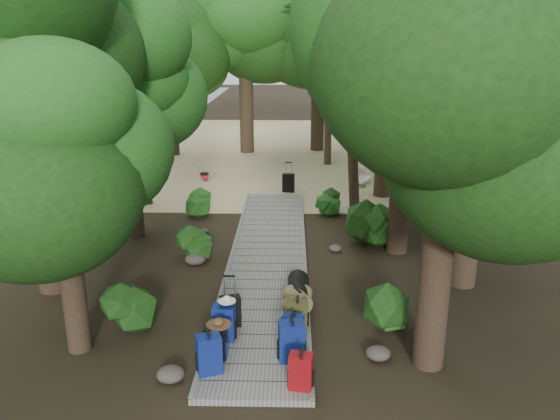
# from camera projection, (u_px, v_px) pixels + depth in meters

# --- Properties ---
(ground) EXTENTS (120.00, 120.00, 0.00)m
(ground) POSITION_uv_depth(u_px,v_px,m) (266.00, 276.00, 13.37)
(ground) COLOR black
(ground) RESTS_ON ground
(sand_beach) EXTENTS (40.00, 22.00, 0.02)m
(sand_beach) POSITION_uv_depth(u_px,v_px,m) (280.00, 150.00, 28.64)
(sand_beach) COLOR #C4B984
(sand_beach) RESTS_ON ground
(boardwalk) EXTENTS (2.00, 12.00, 0.12)m
(boardwalk) POSITION_uv_depth(u_px,v_px,m) (268.00, 258.00, 14.31)
(boardwalk) COLOR gray
(boardwalk) RESTS_ON ground
(backpack_left_a) EXTENTS (0.48, 0.41, 0.77)m
(backpack_left_a) POSITION_uv_depth(u_px,v_px,m) (209.00, 352.00, 9.18)
(backpack_left_a) COLOR navy
(backpack_left_a) RESTS_ON boardwalk
(backpack_left_b) EXTENTS (0.38, 0.28, 0.68)m
(backpack_left_b) POSITION_uv_depth(u_px,v_px,m) (216.00, 341.00, 9.61)
(backpack_left_b) COLOR black
(backpack_left_b) RESTS_ON boardwalk
(backpack_left_c) EXTENTS (0.43, 0.32, 0.76)m
(backpack_left_c) POSITION_uv_depth(u_px,v_px,m) (224.00, 321.00, 10.21)
(backpack_left_c) COLOR navy
(backpack_left_c) RESTS_ON boardwalk
(backpack_right_a) EXTENTS (0.42, 0.33, 0.67)m
(backpack_right_a) POSITION_uv_depth(u_px,v_px,m) (301.00, 370.00, 8.78)
(backpack_right_a) COLOR #960012
(backpack_right_a) RESTS_ON boardwalk
(backpack_right_b) EXTENTS (0.48, 0.37, 0.81)m
(backpack_right_b) POSITION_uv_depth(u_px,v_px,m) (291.00, 339.00, 9.54)
(backpack_right_b) COLOR navy
(backpack_right_b) RESTS_ON boardwalk
(backpack_right_c) EXTENTS (0.44, 0.37, 0.63)m
(backpack_right_c) POSITION_uv_depth(u_px,v_px,m) (293.00, 328.00, 10.10)
(backpack_right_c) COLOR navy
(backpack_right_c) RESTS_ON boardwalk
(backpack_right_d) EXTENTS (0.42, 0.31, 0.62)m
(backpack_right_d) POSITION_uv_depth(u_px,v_px,m) (297.00, 312.00, 10.68)
(backpack_right_d) COLOR #3E411D
(backpack_right_d) RESTS_ON boardwalk
(duffel_right_khaki) EXTENTS (0.65, 0.75, 0.42)m
(duffel_right_khaki) POSITION_uv_depth(u_px,v_px,m) (297.00, 300.00, 11.42)
(duffel_right_khaki) COLOR brown
(duffel_right_khaki) RESTS_ON boardwalk
(duffel_right_black) EXTENTS (0.49, 0.75, 0.46)m
(duffel_right_black) POSITION_uv_depth(u_px,v_px,m) (298.00, 286.00, 11.99)
(duffel_right_black) COLOR black
(duffel_right_black) RESTS_ON boardwalk
(suitcase_on_boardwalk) EXTENTS (0.45, 0.33, 0.63)m
(suitcase_on_boardwalk) POSITION_uv_depth(u_px,v_px,m) (230.00, 311.00, 10.71)
(suitcase_on_boardwalk) COLOR black
(suitcase_on_boardwalk) RESTS_ON boardwalk
(lone_suitcase_on_sand) EXTENTS (0.47, 0.32, 0.69)m
(lone_suitcase_on_sand) POSITION_uv_depth(u_px,v_px,m) (288.00, 183.00, 20.61)
(lone_suitcase_on_sand) COLOR black
(lone_suitcase_on_sand) RESTS_ON sand_beach
(hat_brown) EXTENTS (0.44, 0.44, 0.13)m
(hat_brown) POSITION_uv_depth(u_px,v_px,m) (219.00, 321.00, 9.46)
(hat_brown) COLOR #51351E
(hat_brown) RESTS_ON backpack_left_b
(hat_white) EXTENTS (0.33, 0.33, 0.11)m
(hat_white) POSITION_uv_depth(u_px,v_px,m) (227.00, 298.00, 10.13)
(hat_white) COLOR silver
(hat_white) RESTS_ON backpack_left_c
(kayak) EXTENTS (1.25, 2.87, 0.28)m
(kayak) POSITION_uv_depth(u_px,v_px,m) (204.00, 175.00, 22.71)
(kayak) COLOR red
(kayak) RESTS_ON sand_beach
(sun_lounger) EXTENTS (1.36, 2.02, 0.62)m
(sun_lounger) POSITION_uv_depth(u_px,v_px,m) (360.00, 176.00, 21.76)
(sun_lounger) COLOR silver
(sun_lounger) RESTS_ON sand_beach
(tree_right_a) EXTENTS (4.58, 4.58, 7.63)m
(tree_right_a) POSITION_uv_depth(u_px,v_px,m) (447.00, 154.00, 8.60)
(tree_right_a) COLOR black
(tree_right_a) RESTS_ON ground
(tree_right_b) EXTENTS (4.92, 4.92, 8.79)m
(tree_right_b) POSITION_uv_depth(u_px,v_px,m) (482.00, 95.00, 11.62)
(tree_right_b) COLOR black
(tree_right_b) RESTS_ON ground
(tree_right_c) EXTENTS (4.59, 4.59, 7.95)m
(tree_right_c) POSITION_uv_depth(u_px,v_px,m) (406.00, 105.00, 13.73)
(tree_right_c) COLOR black
(tree_right_c) RESTS_ON ground
(tree_right_d) EXTENTS (5.28, 5.28, 9.68)m
(tree_right_d) POSITION_uv_depth(u_px,v_px,m) (455.00, 66.00, 15.26)
(tree_right_d) COLOR black
(tree_right_d) RESTS_ON ground
(tree_right_e) EXTENTS (5.01, 5.01, 9.01)m
(tree_right_e) POSITION_uv_depth(u_px,v_px,m) (389.00, 71.00, 18.88)
(tree_right_e) COLOR black
(tree_right_e) RESTS_ON ground
(tree_right_f) EXTENTS (4.99, 4.99, 8.92)m
(tree_right_f) POSITION_uv_depth(u_px,v_px,m) (446.00, 69.00, 20.88)
(tree_right_f) COLOR black
(tree_right_f) RESTS_ON ground
(tree_left_a) EXTENTS (3.66, 3.66, 6.09)m
(tree_left_a) POSITION_uv_depth(u_px,v_px,m) (61.00, 192.00, 9.31)
(tree_left_a) COLOR black
(tree_left_a) RESTS_ON ground
(tree_left_b) EXTENTS (5.60, 5.60, 10.08)m
(tree_left_b) POSITION_uv_depth(u_px,v_px,m) (26.00, 65.00, 11.18)
(tree_left_b) COLOR black
(tree_left_b) RESTS_ON ground
(tree_left_c) EXTENTS (4.36, 4.36, 7.59)m
(tree_left_c) POSITION_uv_depth(u_px,v_px,m) (125.00, 106.00, 14.99)
(tree_left_c) COLOR black
(tree_left_c) RESTS_ON ground
(tree_back_a) EXTENTS (5.81, 5.81, 10.05)m
(tree_back_a) POSITION_uv_depth(u_px,v_px,m) (245.00, 51.00, 26.59)
(tree_back_a) COLOR black
(tree_back_a) RESTS_ON ground
(tree_back_b) EXTENTS (5.56, 5.56, 9.93)m
(tree_back_b) POSITION_uv_depth(u_px,v_px,m) (319.00, 52.00, 27.18)
(tree_back_b) COLOR black
(tree_back_b) RESTS_ON ground
(tree_back_c) EXTENTS (4.74, 4.74, 8.53)m
(tree_back_c) POSITION_uv_depth(u_px,v_px,m) (389.00, 67.00, 26.91)
(tree_back_c) COLOR black
(tree_back_c) RESTS_ON ground
(tree_back_d) EXTENTS (4.99, 4.99, 8.32)m
(tree_back_d) POSITION_uv_depth(u_px,v_px,m) (169.00, 70.00, 26.24)
(tree_back_d) COLOR black
(tree_back_d) RESTS_ON ground
(palm_right_a) EXTENTS (4.79, 4.79, 8.17)m
(palm_right_a) POSITION_uv_depth(u_px,v_px,m) (363.00, 86.00, 17.74)
(palm_right_a) COLOR #124113
(palm_right_a) RESTS_ON ground
(palm_right_b) EXTENTS (4.70, 4.70, 9.09)m
(palm_right_b) POSITION_uv_depth(u_px,v_px,m) (404.00, 65.00, 22.58)
(palm_right_b) COLOR #124113
(palm_right_b) RESTS_ON ground
(palm_right_c) EXTENTS (4.58, 4.58, 7.29)m
(palm_right_c) POSITION_uv_depth(u_px,v_px,m) (335.00, 84.00, 24.45)
(palm_right_c) COLOR #124113
(palm_right_c) RESTS_ON ground
(palm_left_a) EXTENTS (4.50, 4.50, 7.16)m
(palm_left_a) POSITION_uv_depth(u_px,v_px,m) (132.00, 101.00, 18.13)
(palm_left_a) COLOR #124113
(palm_left_a) RESTS_ON ground
(rock_left_a) EXTENTS (0.48, 0.43, 0.26)m
(rock_left_a) POSITION_uv_depth(u_px,v_px,m) (171.00, 374.00, 9.21)
(rock_left_a) COLOR #4C473F
(rock_left_a) RESTS_ON ground
(rock_left_b) EXTENTS (0.33, 0.29, 0.18)m
(rock_left_b) POSITION_uv_depth(u_px,v_px,m) (121.00, 314.00, 11.30)
(rock_left_b) COLOR #4C473F
(rock_left_b) RESTS_ON ground
(rock_left_c) EXTENTS (0.53, 0.48, 0.29)m
(rock_left_c) POSITION_uv_depth(u_px,v_px,m) (195.00, 259.00, 14.02)
(rock_left_c) COLOR #4C473F
(rock_left_c) RESTS_ON ground
(rock_left_d) EXTENTS (0.27, 0.25, 0.15)m
(rock_left_d) POSITION_uv_depth(u_px,v_px,m) (204.00, 231.00, 16.27)
(rock_left_d) COLOR #4C473F
(rock_left_d) RESTS_ON ground
(rock_right_a) EXTENTS (0.45, 0.40, 0.25)m
(rock_right_a) POSITION_uv_depth(u_px,v_px,m) (378.00, 353.00, 9.84)
(rock_right_a) COLOR #4C473F
(rock_right_a) RESTS_ON ground
(rock_right_b) EXTENTS (0.51, 0.46, 0.28)m
(rock_right_b) POSITION_uv_depth(u_px,v_px,m) (385.00, 299.00, 11.85)
(rock_right_b) COLOR #4C473F
(rock_right_b) RESTS_ON ground
(rock_right_c) EXTENTS (0.35, 0.32, 0.19)m
(rock_right_c) POSITION_uv_depth(u_px,v_px,m) (335.00, 248.00, 14.89)
(rock_right_c) COLOR #4C473F
(rock_right_c) RESTS_ON ground
(rock_right_d) EXTENTS (0.57, 0.51, 0.31)m
(rock_right_d) POSITION_uv_depth(u_px,v_px,m) (360.00, 216.00, 17.43)
(rock_right_d) COLOR #4C473F
(rock_right_d) RESTS_ON ground
(shrub_left_a) EXTENTS (1.19, 1.19, 1.07)m
(shrub_left_a) POSITION_uv_depth(u_px,v_px,m) (129.00, 309.00, 10.57)
(shrub_left_a) COLOR #195419
(shrub_left_a) RESTS_ON ground
(shrub_left_b) EXTENTS (0.89, 0.89, 0.80)m
(shrub_left_b) POSITION_uv_depth(u_px,v_px,m) (194.00, 243.00, 14.41)
(shrub_left_b) COLOR #195419
(shrub_left_b) RESTS_ON ground
(shrub_left_c) EXTENTS (1.03, 1.03, 0.93)m
(shrub_left_c) POSITION_uv_depth(u_px,v_px,m) (197.00, 201.00, 17.95)
(shrub_left_c) COLOR #195419
(shrub_left_c) RESTS_ON ground
(shrub_right_a) EXTENTS (1.06, 1.06, 0.95)m
(shrub_right_a) POSITION_uv_depth(u_px,v_px,m) (379.00, 309.00, 10.72)
(shrub_right_a) COLOR #195419
(shrub_right_a) RESTS_ON ground
(shrub_right_b) EXTENTS (1.46, 1.46, 1.32)m
(shrub_right_b) POSITION_uv_depth(u_px,v_px,m) (373.00, 223.00, 15.20)
(shrub_right_b) COLOR #195419
(shrub_right_b) RESTS_ON ground
(shrub_right_c) EXTENTS (0.82, 0.82, 0.74)m
(shrub_right_c) POSITION_uv_depth(u_px,v_px,m) (329.00, 203.00, 18.10)
(shrub_right_c) COLOR #195419
(shrub_right_c) RESTS_ON ground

